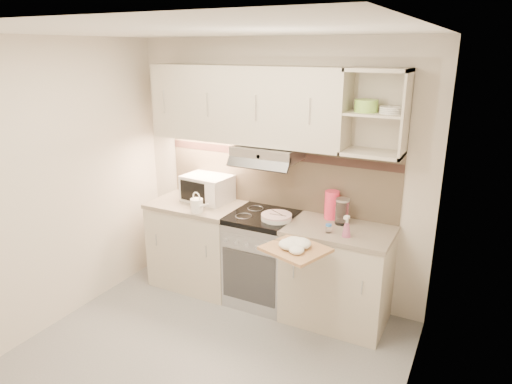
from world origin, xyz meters
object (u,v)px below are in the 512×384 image
at_px(spray_bottle, 347,228).
at_px(electric_range, 263,258).
at_px(microwave, 207,188).
at_px(cutting_board, 296,249).
at_px(plate_stack, 276,217).
at_px(glass_jar, 342,211).
at_px(pink_pitcher, 332,205).
at_px(watering_can, 197,205).

bearing_deg(spray_bottle, electric_range, 177.65).
xyz_separation_m(microwave, cutting_board, (1.24, -0.64, -0.16)).
bearing_deg(plate_stack, microwave, 168.38).
relative_size(glass_jar, cutting_board, 0.52).
xyz_separation_m(electric_range, cutting_board, (0.55, -0.52, 0.42)).
xyz_separation_m(electric_range, microwave, (-0.69, 0.12, 0.58)).
bearing_deg(plate_stack, cutting_board, -50.36).
bearing_deg(electric_range, spray_bottle, -9.95).
distance_m(glass_jar, cutting_board, 0.67).
bearing_deg(electric_range, pink_pitcher, 18.31).
bearing_deg(microwave, pink_pitcher, 8.73).
distance_m(microwave, watering_can, 0.36).
height_order(plate_stack, spray_bottle, spray_bottle).
xyz_separation_m(plate_stack, pink_pitcher, (0.43, 0.26, 0.10)).
xyz_separation_m(glass_jar, spray_bottle, (0.12, -0.26, -0.04)).
bearing_deg(glass_jar, spray_bottle, -64.98).
xyz_separation_m(microwave, spray_bottle, (1.54, -0.27, -0.05)).
distance_m(pink_pitcher, cutting_board, 0.74).
height_order(watering_can, cutting_board, watering_can).
relative_size(electric_range, spray_bottle, 4.53).
height_order(glass_jar, cutting_board, glass_jar).
xyz_separation_m(glass_jar, cutting_board, (-0.18, -0.63, -0.15)).
relative_size(electric_range, pink_pitcher, 3.43).
bearing_deg(cutting_board, glass_jar, 92.85).
bearing_deg(glass_jar, electric_range, -171.44).
relative_size(plate_stack, spray_bottle, 1.42).
bearing_deg(plate_stack, watering_can, -168.02).
bearing_deg(watering_can, plate_stack, 27.56).
bearing_deg(microwave, glass_jar, 4.78).
height_order(electric_range, microwave, microwave).
height_order(microwave, pink_pitcher, microwave).
bearing_deg(spray_bottle, cutting_board, -121.36).
height_order(electric_range, pink_pitcher, pink_pitcher).
distance_m(watering_can, glass_jar, 1.36).
bearing_deg(cutting_board, watering_can, -175.95).
height_order(watering_can, plate_stack, watering_can).
bearing_deg(electric_range, cutting_board, -43.39).
bearing_deg(spray_bottle, microwave, 177.84).
relative_size(microwave, cutting_board, 1.08).
distance_m(plate_stack, cutting_board, 0.60).
relative_size(plate_stack, pink_pitcher, 1.08).
bearing_deg(watering_can, cutting_board, 0.90).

